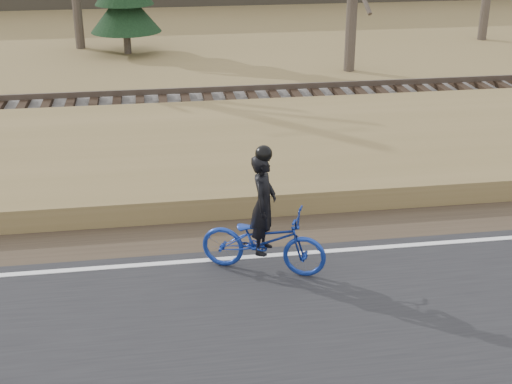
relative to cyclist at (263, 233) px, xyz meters
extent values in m
cube|color=olive|center=(5.92, 4.45, -0.50)|extent=(120.00, 5.00, 0.44)
cube|color=slate|center=(5.92, 8.25, -0.50)|extent=(120.00, 3.00, 0.45)
cube|color=black|center=(5.92, 8.25, -0.20)|extent=(120.00, 2.40, 0.14)
cube|color=brown|center=(5.92, 7.53, -0.06)|extent=(120.00, 0.07, 0.15)
cube|color=brown|center=(5.92, 8.97, -0.06)|extent=(120.00, 0.07, 0.15)
imported|color=navy|center=(0.00, 0.00, -0.14)|extent=(2.12, 1.43, 1.06)
imported|color=black|center=(0.00, 0.00, 0.49)|extent=(0.58, 0.69, 1.61)
sphere|color=black|center=(0.00, 0.00, 1.32)|extent=(0.26, 0.26, 0.26)
cylinder|color=brown|center=(-2.32, 17.18, -0.18)|extent=(0.28, 0.28, 1.08)
cone|color=black|center=(-2.32, 17.18, 0.87)|extent=(2.60, 2.60, 1.57)
camera|label=1|loc=(-1.65, -9.87, 4.96)|focal=50.00mm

